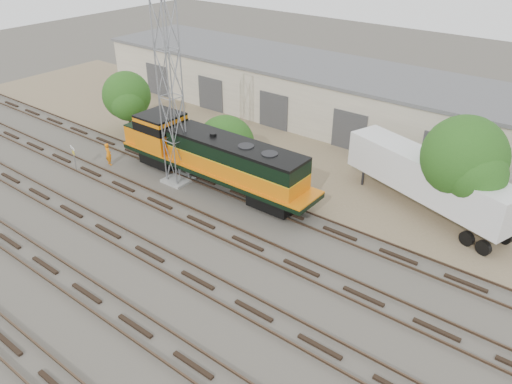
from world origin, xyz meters
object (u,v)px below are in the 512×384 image
Objects in this scene: locomotive at (211,156)px; signal_tower at (171,100)px; worker at (108,154)px; semi_trailer at (431,180)px.

locomotive is 1.29× the size of signal_tower.
signal_tower reaches higher than worker.
locomotive is at bearing -137.76° from semi_trailer.
signal_tower reaches higher than locomotive.
signal_tower is 7.08× the size of worker.
locomotive is at bearing 27.37° from signal_tower.
locomotive is 9.42m from worker.
locomotive reaches higher than worker.
worker is at bearing -163.39° from locomotive.
worker is (-6.50, -1.41, -5.57)m from signal_tower.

